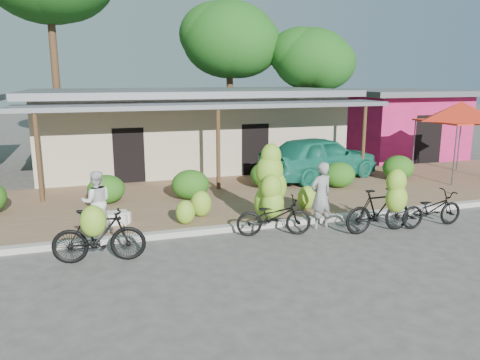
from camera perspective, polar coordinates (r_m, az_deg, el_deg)
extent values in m
plane|color=#484543|center=(10.56, 6.20, -9.07)|extent=(100.00, 100.00, 0.00)
cube|color=#896A4A|center=(15.02, -1.52, -2.22)|extent=(60.00, 6.00, 0.12)
cube|color=#A8A399|center=(12.28, 2.42, -5.52)|extent=(60.00, 0.25, 0.15)
cube|color=#B8A88B|center=(20.49, -6.28, 5.89)|extent=(12.00, 6.00, 3.10)
cube|color=slate|center=(20.37, -6.39, 10.58)|extent=(13.00, 7.00, 0.25)
cube|color=black|center=(17.70, -4.31, 3.43)|extent=(1.40, 0.12, 2.20)
cube|color=slate|center=(16.49, -3.55, 9.08)|extent=(13.00, 2.00, 0.15)
cylinder|color=#543521|center=(15.33, -23.34, 2.28)|extent=(0.14, 0.14, 2.85)
cylinder|color=#543521|center=(15.78, -2.67, 3.55)|extent=(0.14, 0.14, 2.85)
cylinder|color=#543521|center=(18.05, 14.81, 4.27)|extent=(0.14, 0.14, 2.85)
cube|color=#D22063|center=(24.81, 18.37, 6.35)|extent=(5.00, 5.00, 3.00)
cube|color=slate|center=(24.71, 18.63, 10.09)|extent=(6.00, 6.00, 0.25)
cube|color=black|center=(22.93, 21.89, 4.63)|extent=(1.40, 0.12, 2.20)
cylinder|color=#543521|center=(25.01, -21.68, 13.28)|extent=(0.36, 0.36, 9.20)
cylinder|color=#543521|center=(26.56, -1.26, 10.78)|extent=(0.36, 0.36, 6.19)
ellipsoid|color=#1B4611|center=(26.63, -1.29, 16.70)|extent=(5.16, 5.16, 4.13)
ellipsoid|color=#1B4611|center=(26.80, -2.55, 17.31)|extent=(4.39, 4.39, 3.51)
cylinder|color=#543521|center=(26.18, 8.57, 9.40)|extent=(0.36, 0.36, 5.08)
ellipsoid|color=#1B4611|center=(26.16, 8.73, 14.34)|extent=(4.12, 4.12, 3.29)
ellipsoid|color=#1B4611|center=(26.23, 7.44, 15.03)|extent=(3.50, 3.50, 2.80)
ellipsoid|color=#225F15|center=(14.66, -15.99, -1.09)|extent=(1.11, 1.00, 0.86)
ellipsoid|color=#225F15|center=(14.66, -6.07, -0.55)|extent=(1.18, 1.06, 0.92)
ellipsoid|color=#225F15|center=(16.09, 3.34, 0.66)|extent=(1.18, 1.06, 0.92)
ellipsoid|color=#225F15|center=(16.50, 11.98, 0.62)|extent=(1.13, 1.01, 0.88)
ellipsoid|color=#225F15|center=(18.29, 18.74, 1.43)|extent=(1.17, 1.05, 0.91)
cylinder|color=#59595E|center=(17.99, 24.69, 2.70)|extent=(0.05, 0.05, 2.10)
cylinder|color=#59595E|center=(19.64, 20.40, 3.79)|extent=(0.05, 0.05, 2.10)
cylinder|color=#59595E|center=(21.06, 25.14, 3.92)|extent=(0.05, 0.05, 2.10)
cube|color=red|center=(19.40, 25.22, 6.51)|extent=(2.40, 2.40, 0.06)
cone|color=red|center=(19.38, 25.33, 7.62)|extent=(3.50, 3.50, 0.70)
imported|color=black|center=(10.37, -16.82, -6.52)|extent=(2.00, 0.81, 1.17)
ellipsoid|color=#6FAC2B|center=(9.60, -17.46, -4.79)|extent=(0.51, 0.43, 0.63)
imported|color=black|center=(11.62, 4.15, -4.44)|extent=(1.96, 1.02, 0.98)
ellipsoid|color=#6FAC2B|center=(12.07, 3.48, -2.71)|extent=(0.75, 0.64, 0.94)
ellipsoid|color=#6FAC2B|center=(11.99, 3.98, -0.84)|extent=(0.74, 0.63, 0.93)
ellipsoid|color=#6FAC2B|center=(11.89, 3.63, 1.09)|extent=(0.71, 0.60, 0.89)
ellipsoid|color=#6FAC2B|center=(11.83, 3.80, 2.90)|extent=(0.53, 0.45, 0.66)
ellipsoid|color=#6FAC2B|center=(11.73, 4.01, -2.89)|extent=(0.58, 0.50, 0.73)
ellipsoid|color=#6FAC2B|center=(11.62, 3.84, -0.94)|extent=(0.55, 0.46, 0.68)
imported|color=black|center=(12.31, 16.54, -3.61)|extent=(1.89, 0.58, 1.13)
ellipsoid|color=#6FAC2B|center=(11.69, 18.53, -2.18)|extent=(0.53, 0.45, 0.66)
ellipsoid|color=#6FAC2B|center=(11.64, 18.52, -0.18)|extent=(0.49, 0.42, 0.62)
imported|color=black|center=(13.25, 22.33, -3.30)|extent=(1.84, 0.67, 0.96)
ellipsoid|color=#6FAC2B|center=(12.21, -6.67, -3.92)|extent=(0.51, 0.43, 0.64)
ellipsoid|color=#6FAC2B|center=(12.81, -4.77, -2.88)|extent=(0.58, 0.49, 0.72)
ellipsoid|color=#6FAC2B|center=(13.60, 8.16, -2.14)|extent=(0.55, 0.47, 0.69)
cube|color=white|center=(12.64, -15.45, -4.52)|extent=(0.89, 0.51, 0.30)
cube|color=white|center=(12.67, -15.03, -4.50)|extent=(0.84, 0.68, 0.28)
imported|color=gray|center=(12.23, 9.84, -1.87)|extent=(0.71, 0.54, 1.75)
imported|color=silver|center=(11.93, -17.09, -2.55)|extent=(0.75, 0.59, 1.53)
imported|color=#197159|center=(17.69, 9.62, 2.75)|extent=(5.13, 3.17, 1.63)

